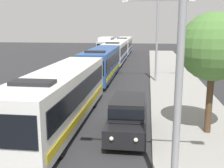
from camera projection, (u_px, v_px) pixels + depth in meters
The scene contains 9 objects.
bus_lead at pixel (62, 95), 15.07m from camera, with size 2.58×12.35×3.21m.
bus_second_in_line at pixel (102, 63), 27.81m from camera, with size 2.58×11.35×3.21m.
bus_middle at pixel (116, 51), 39.84m from camera, with size 2.58×12.25×3.21m.
bus_fourth_in_line at pixel (124, 45), 52.66m from camera, with size 2.58×11.32×3.21m.
white_suv at pixel (128, 115), 13.72m from camera, with size 1.86×4.83×1.90m.
box_truck_oncoming at pixel (106, 45), 52.07m from camera, with size 2.35×7.21×3.15m.
streetlamp_near at pixel (182, 31), 6.73m from camera, with size 5.76×0.28×8.40m.
streetlamp_mid at pixel (157, 30), 25.66m from camera, with size 6.55×0.28×7.68m.
roadside_tree at pixel (213, 47), 13.04m from camera, with size 3.26×3.26×5.89m.
Camera 1 is at (3.30, -3.92, 5.42)m, focal length 44.40 mm.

